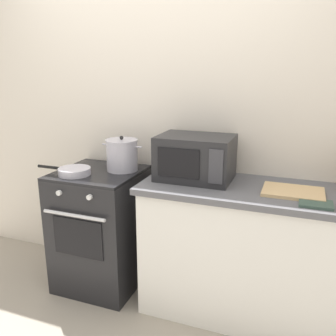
# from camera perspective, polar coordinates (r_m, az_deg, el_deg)

# --- Properties ---
(back_wall) EXTENTS (4.40, 0.10, 2.50)m
(back_wall) POSITION_cam_1_polar(r_m,az_deg,el_deg) (2.70, 4.73, 6.91)
(back_wall) COLOR silver
(back_wall) RESTS_ON ground_plane
(lower_cabinet_right) EXTENTS (1.64, 0.56, 0.88)m
(lower_cabinet_right) POSITION_cam_1_polar(r_m,az_deg,el_deg) (2.53, 15.53, -13.71)
(lower_cabinet_right) COLOR white
(lower_cabinet_right) RESTS_ON ground_plane
(countertop_right) EXTENTS (1.70, 0.60, 0.04)m
(countertop_right) POSITION_cam_1_polar(r_m,az_deg,el_deg) (2.35, 16.35, -3.85)
(countertop_right) COLOR #59595E
(countertop_right) RESTS_ON lower_cabinet_right
(stove) EXTENTS (0.60, 0.64, 0.92)m
(stove) POSITION_cam_1_polar(r_m,az_deg,el_deg) (2.86, -10.59, -9.41)
(stove) COLOR black
(stove) RESTS_ON ground_plane
(stock_pot) EXTENTS (0.32, 0.24, 0.26)m
(stock_pot) POSITION_cam_1_polar(r_m,az_deg,el_deg) (2.67, -7.31, 2.08)
(stock_pot) COLOR silver
(stock_pot) RESTS_ON stove
(frying_pan) EXTENTS (0.43, 0.23, 0.05)m
(frying_pan) POSITION_cam_1_polar(r_m,az_deg,el_deg) (2.65, -14.78, -0.50)
(frying_pan) COLOR silver
(frying_pan) RESTS_ON stove
(microwave) EXTENTS (0.50, 0.37, 0.30)m
(microwave) POSITION_cam_1_polar(r_m,az_deg,el_deg) (2.44, 4.37, 1.67)
(microwave) COLOR #232326
(microwave) RESTS_ON countertop_right
(cutting_board) EXTENTS (0.36, 0.26, 0.02)m
(cutting_board) POSITION_cam_1_polar(r_m,az_deg,el_deg) (2.31, 19.26, -3.59)
(cutting_board) COLOR tan
(cutting_board) RESTS_ON countertop_right
(oven_mitt) EXTENTS (0.18, 0.14, 0.02)m
(oven_mitt) POSITION_cam_1_polar(r_m,az_deg,el_deg) (2.17, 22.45, -5.28)
(oven_mitt) COLOR #384C42
(oven_mitt) RESTS_ON countertop_right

